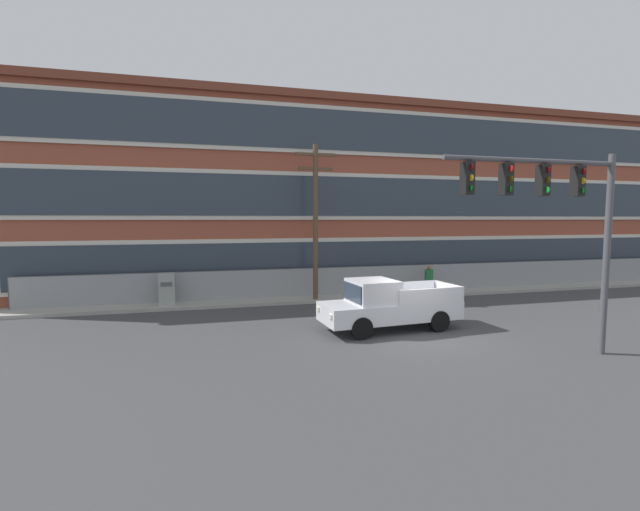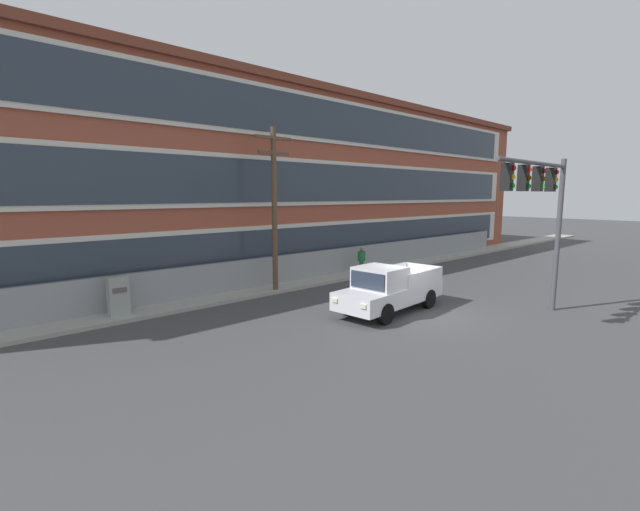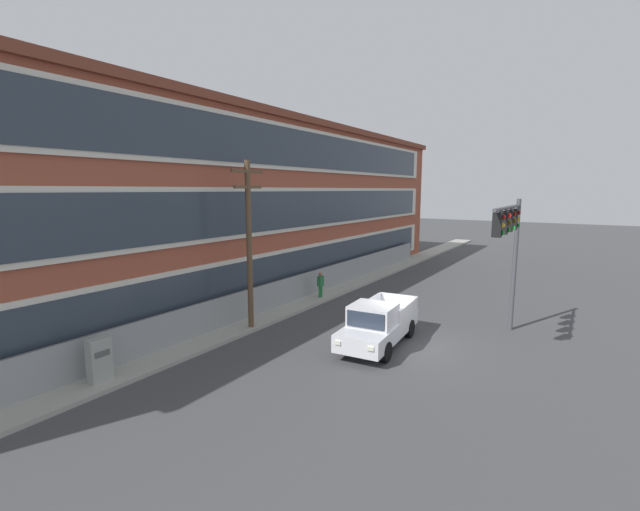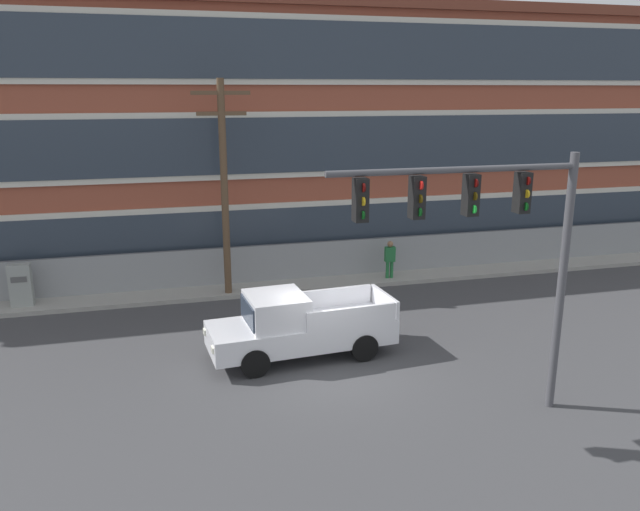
# 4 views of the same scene
# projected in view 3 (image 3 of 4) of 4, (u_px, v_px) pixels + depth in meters

# --- Properties ---
(ground_plane) EXTENTS (160.00, 160.00, 0.00)m
(ground_plane) POSITION_uv_depth(u_px,v_px,m) (407.00, 345.00, 18.35)
(ground_plane) COLOR #424244
(sidewalk_building_side) EXTENTS (80.00, 1.98, 0.16)m
(sidewalk_building_side) POSITION_uv_depth(u_px,v_px,m) (268.00, 316.00, 22.39)
(sidewalk_building_side) COLOR #9E9B93
(sidewalk_building_side) RESTS_ON ground
(brick_mill_building) EXTENTS (45.48, 10.21, 10.96)m
(brick_mill_building) POSITION_uv_depth(u_px,v_px,m) (229.00, 207.00, 27.40)
(brick_mill_building) COLOR brown
(brick_mill_building) RESTS_ON ground
(chain_link_fence) EXTENTS (37.98, 0.06, 1.64)m
(chain_link_fence) POSITION_uv_depth(u_px,v_px,m) (294.00, 289.00, 24.98)
(chain_link_fence) COLOR gray
(chain_link_fence) RESTS_ON ground
(traffic_signal_mast) EXTENTS (5.84, 0.43, 6.20)m
(traffic_signal_mast) POSITION_uv_depth(u_px,v_px,m) (510.00, 237.00, 18.04)
(traffic_signal_mast) COLOR #4C4C51
(traffic_signal_mast) RESTS_ON ground
(pickup_truck_white) EXTENTS (5.50, 2.31, 1.96)m
(pickup_truck_white) POSITION_uv_depth(u_px,v_px,m) (378.00, 325.00, 18.15)
(pickup_truck_white) COLOR silver
(pickup_truck_white) RESTS_ON ground
(utility_pole_near_corner) EXTENTS (2.04, 0.26, 7.93)m
(utility_pole_near_corner) POSITION_uv_depth(u_px,v_px,m) (249.00, 239.00, 19.71)
(utility_pole_near_corner) COLOR brown
(utility_pole_near_corner) RESTS_ON ground
(electrical_cabinet) EXTENTS (0.74, 0.42, 1.67)m
(electrical_cabinet) POSITION_uv_depth(u_px,v_px,m) (100.00, 362.00, 14.46)
(electrical_cabinet) COLOR #939993
(electrical_cabinet) RESTS_ON ground
(pedestrian_near_cabinet) EXTENTS (0.41, 0.26, 1.69)m
(pedestrian_near_cabinet) POSITION_uv_depth(u_px,v_px,m) (320.00, 284.00, 25.79)
(pedestrian_near_cabinet) COLOR #236B38
(pedestrian_near_cabinet) RESTS_ON ground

